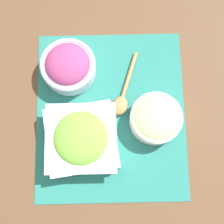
% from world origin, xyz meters
% --- Properties ---
extents(ground_plane, '(3.00, 3.00, 0.00)m').
position_xyz_m(ground_plane, '(0.00, 0.00, 0.00)').
color(ground_plane, '#513823').
extents(placemat, '(0.51, 0.44, 0.00)m').
position_xyz_m(placemat, '(0.00, 0.00, 0.00)').
color(placemat, '#236B60').
rests_on(placemat, ground_plane).
extents(cucumber_bowl, '(0.15, 0.15, 0.07)m').
position_xyz_m(cucumber_bowl, '(0.02, 0.13, 0.04)').
color(cucumber_bowl, silver).
rests_on(cucumber_bowl, placemat).
extents(lettuce_bowl, '(0.21, 0.21, 0.08)m').
position_xyz_m(lettuce_bowl, '(0.08, -0.08, 0.04)').
color(lettuce_bowl, white).
rests_on(lettuce_bowl, placemat).
extents(onion_bowl, '(0.16, 0.16, 0.09)m').
position_xyz_m(onion_bowl, '(-0.14, -0.12, 0.05)').
color(onion_bowl, silver).
rests_on(onion_bowl, placemat).
extents(wooden_spoon, '(0.20, 0.09, 0.02)m').
position_xyz_m(wooden_spoon, '(-0.05, 0.04, 0.01)').
color(wooden_spoon, '#9E7042').
rests_on(wooden_spoon, placemat).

